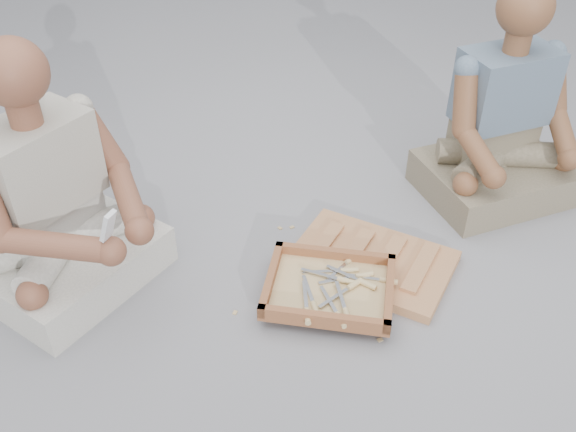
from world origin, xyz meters
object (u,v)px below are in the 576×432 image
(craftsman, at_px, (58,211))
(carved_panel, at_px, (371,261))
(tool_tray, at_px, (329,288))
(companion, at_px, (502,130))

(craftsman, bearing_deg, carved_panel, 128.10)
(carved_panel, relative_size, tool_tray, 1.18)
(tool_tray, height_order, companion, companion)
(tool_tray, bearing_deg, carved_panel, 66.49)
(carved_panel, distance_m, craftsman, 1.24)
(craftsman, height_order, companion, craftsman)
(companion, bearing_deg, craftsman, -2.70)
(tool_tray, distance_m, companion, 1.12)
(craftsman, distance_m, companion, 1.91)
(carved_panel, bearing_deg, companion, 59.99)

